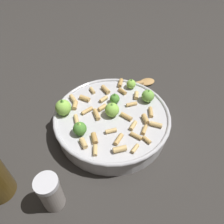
{
  "coord_description": "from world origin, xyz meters",
  "views": [
    {
      "loc": [
        -0.17,
        0.33,
        0.44
      ],
      "look_at": [
        0.0,
        0.0,
        0.06
      ],
      "focal_mm": 33.99,
      "sensor_mm": 36.0,
      "label": 1
    }
  ],
  "objects": [
    {
      "name": "ground_plane",
      "position": [
        0.0,
        0.0,
        0.0
      ],
      "size": [
        2.4,
        2.4,
        0.0
      ],
      "primitive_type": "plane",
      "color": "#2D2B28"
    },
    {
      "name": "cooking_pan",
      "position": [
        0.0,
        -0.0,
        0.03
      ],
      "size": [
        0.3,
        0.3,
        0.1
      ],
      "color": "#B7B7BC",
      "rests_on": "ground"
    },
    {
      "name": "pepper_shaker",
      "position": [
        0.01,
        0.23,
        0.05
      ],
      "size": [
        0.05,
        0.05,
        0.09
      ],
      "color": "gray",
      "rests_on": "ground"
    },
    {
      "name": "wooden_spoon",
      "position": [
        0.03,
        -0.17,
        0.01
      ],
      "size": [
        0.17,
        0.19,
        0.02
      ],
      "color": "#B2844C",
      "rests_on": "ground"
    }
  ]
}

